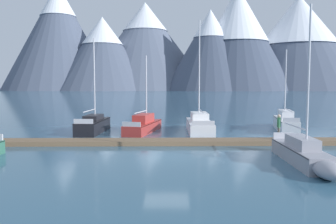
{
  "coord_description": "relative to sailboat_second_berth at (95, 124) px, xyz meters",
  "views": [
    {
      "loc": [
        0.32,
        -18.59,
        4.03
      ],
      "look_at": [
        0.0,
        6.0,
        2.0
      ],
      "focal_mm": 36.28,
      "sensor_mm": 36.0,
      "label": 1
    }
  ],
  "objects": [
    {
      "name": "ground_plane",
      "position": [
        6.28,
        -9.94,
        -0.63
      ],
      "size": [
        700.0,
        700.0,
        0.0
      ],
      "primitive_type": "plane",
      "color": "#335B75"
    },
    {
      "name": "mountain_west_summit",
      "position": [
        -69.12,
        199.3,
        35.05
      ],
      "size": [
        73.44,
        73.44,
        69.94
      ],
      "color": "#4C566B",
      "rests_on": "ground"
    },
    {
      "name": "mountain_central_massif",
      "position": [
        -38.39,
        191.4,
        23.63
      ],
      "size": [
        66.62,
        66.62,
        46.92
      ],
      "color": "#4C566B",
      "rests_on": "ground"
    },
    {
      "name": "mountain_shoulder_ridge",
      "position": [
        -12.64,
        213.76,
        30.71
      ],
      "size": [
        91.61,
        91.61,
        61.18
      ],
      "color": "slate",
      "rests_on": "ground"
    },
    {
      "name": "mountain_east_summit",
      "position": [
        30.11,
        185.99,
        25.21
      ],
      "size": [
        58.14,
        58.14,
        50.26
      ],
      "color": "#424C60",
      "rests_on": "ground"
    },
    {
      "name": "mountain_rear_spur",
      "position": [
        48.37,
        192.79,
        34.2
      ],
      "size": [
        70.94,
        70.94,
        65.32
      ],
      "color": "#424C60",
      "rests_on": "ground"
    },
    {
      "name": "mountain_north_horn",
      "position": [
        93.72,
        210.44,
        33.88
      ],
      "size": [
        95.29,
        95.29,
        64.76
      ],
      "color": "#4C566B",
      "rests_on": "ground"
    },
    {
      "name": "dock",
      "position": [
        6.28,
        -5.94,
        -0.48
      ],
      "size": [
        26.01,
        2.48,
        0.3
      ],
      "color": "brown",
      "rests_on": "ground"
    },
    {
      "name": "sailboat_second_berth",
      "position": [
        0.0,
        0.0,
        0.0
      ],
      "size": [
        1.88,
        6.68,
        7.89
      ],
      "color": "black",
      "rests_on": "ground"
    },
    {
      "name": "sailboat_mid_dock_port",
      "position": [
        4.22,
        0.09,
        -0.05
      ],
      "size": [
        2.95,
        6.99,
        6.46
      ],
      "color": "#B2332D",
      "rests_on": "ground"
    },
    {
      "name": "sailboat_mid_dock_starboard",
      "position": [
        8.82,
        -0.4,
        0.04
      ],
      "size": [
        1.95,
        7.23,
        9.26
      ],
      "color": "white",
      "rests_on": "ground"
    },
    {
      "name": "sailboat_far_berth",
      "position": [
        13.2,
        -11.78,
        -0.09
      ],
      "size": [
        1.42,
        6.93,
        7.84
      ],
      "color": "#93939E",
      "rests_on": "ground"
    },
    {
      "name": "sailboat_outer_slip",
      "position": [
        16.52,
        1.35,
        0.06
      ],
      "size": [
        2.72,
        7.91,
        7.03
      ],
      "color": "silver",
      "rests_on": "ground"
    },
    {
      "name": "person_on_dock",
      "position": [
        13.8,
        -5.68,
        0.63
      ],
      "size": [
        0.32,
        0.57,
        1.69
      ],
      "color": "brown",
      "rests_on": "dock"
    }
  ]
}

